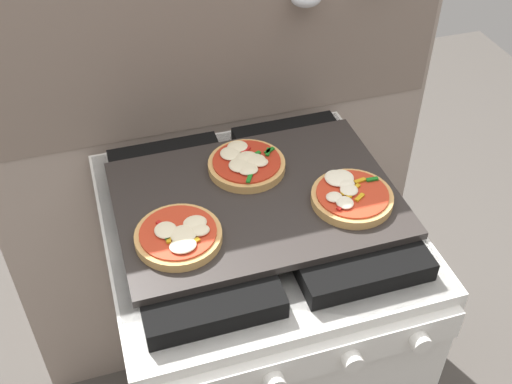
# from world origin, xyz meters

# --- Properties ---
(kitchen_backsplash) EXTENTS (1.10, 0.09, 1.55)m
(kitchen_backsplash) POSITION_xyz_m (0.00, 0.33, 0.79)
(kitchen_backsplash) COLOR gray
(kitchen_backsplash) RESTS_ON ground_plane
(stove) EXTENTS (0.60, 0.64, 0.90)m
(stove) POSITION_xyz_m (-0.00, -0.00, 0.45)
(stove) COLOR white
(stove) RESTS_ON ground_plane
(baking_tray) EXTENTS (0.54, 0.38, 0.02)m
(baking_tray) POSITION_xyz_m (0.00, 0.00, 0.91)
(baking_tray) COLOR #2D2826
(baking_tray) RESTS_ON stove
(pizza_left) EXTENTS (0.16, 0.16, 0.03)m
(pizza_left) POSITION_xyz_m (-0.17, -0.08, 0.93)
(pizza_left) COLOR tan
(pizza_left) RESTS_ON baking_tray
(pizza_right) EXTENTS (0.16, 0.16, 0.03)m
(pizza_right) POSITION_xyz_m (0.17, -0.07, 0.93)
(pizza_right) COLOR tan
(pizza_right) RESTS_ON baking_tray
(pizza_center) EXTENTS (0.16, 0.16, 0.03)m
(pizza_center) POSITION_xyz_m (0.01, 0.08, 0.93)
(pizza_center) COLOR tan
(pizza_center) RESTS_ON baking_tray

